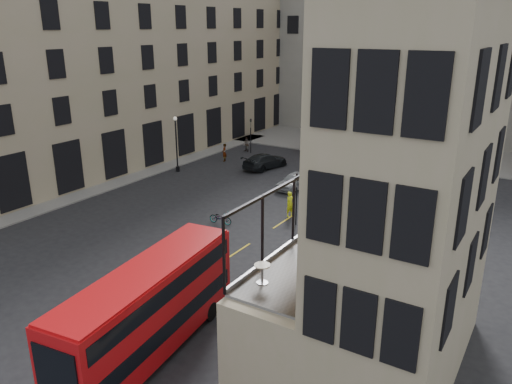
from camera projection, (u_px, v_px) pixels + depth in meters
The scene contains 31 objects.
ground at pixel (203, 305), 25.23m from camera, with size 140.00×140.00×0.00m, color black.
host_building_main at pixel (418, 192), 17.76m from camera, with size 7.26×11.40×15.10m.
host_frontage at pixel (322, 301), 21.26m from camera, with size 3.00×11.00×4.50m, color tan.
cafe_floor at pixel (325, 252), 20.53m from camera, with size 3.00×10.00×0.10m, color slate.
building_left at pixel (111, 46), 51.24m from camera, with size 14.60×50.60×22.00m.
gateway at pixel (401, 59), 63.37m from camera, with size 35.00×10.60×18.00m.
pavement_far at pixel (361, 145), 58.80m from camera, with size 40.00×12.00×0.12m, color slate.
pavement_left at pixel (93, 178), 45.91m from camera, with size 8.00×48.00×0.12m, color slate.
traffic_light_near at pixel (297, 192), 34.62m from camera, with size 0.16×0.20×3.80m.
traffic_light_far at pixel (251, 131), 54.52m from camera, with size 0.16×0.20×3.80m.
street_lamp_a at pixel (177, 147), 47.49m from camera, with size 0.36×0.36×5.33m.
street_lamp_b at pixel (349, 131), 54.84m from camera, with size 0.36×0.36×5.33m.
bus_near at pixel (149, 306), 20.88m from camera, with size 3.52×10.29×4.03m.
bus_far at pixel (336, 128), 57.02m from camera, with size 2.79×10.30×4.07m.
car_a at pixel (295, 181), 42.99m from camera, with size 1.65×4.11×1.40m, color gray.
car_b at pixel (357, 160), 49.15m from camera, with size 1.71×4.91×1.62m, color #B00A17.
car_c at pixel (265, 161), 49.08m from camera, with size 2.08×5.11×1.48m, color black.
bicycle at pixel (220, 218), 35.40m from camera, with size 0.61×1.75×0.92m, color gray.
cyclist at pixel (290, 204), 36.61m from camera, with size 0.70×0.46×1.91m, color yellow.
pedestrian_a at pixel (246, 144), 55.51m from camera, with size 0.81×0.63×1.66m, color gray.
pedestrian_b at pixel (353, 133), 60.96m from camera, with size 1.16×0.67×1.79m, color gray.
pedestrian_c at pixel (423, 141), 56.78m from camera, with size 1.07×0.44×1.82m, color gray.
pedestrian_d at pixel (431, 153), 51.78m from camera, with size 0.77×0.50×1.57m, color gray.
pedestrian_e at pixel (224, 153), 51.59m from camera, with size 0.67×0.44×1.84m, color gray.
cafe_table_near at pixel (262, 271), 17.84m from camera, with size 0.59×0.59×0.74m.
cafe_table_mid at pixel (311, 238), 20.62m from camera, with size 0.56×0.56×0.70m.
cafe_table_far at pixel (343, 215), 22.97m from camera, with size 0.63×0.63×0.79m.
cafe_chair_a at pixel (312, 278), 17.81m from camera, with size 0.43×0.43×0.82m.
cafe_chair_b at pixel (343, 260), 19.23m from camera, with size 0.49×0.49×0.83m.
cafe_chair_c at pixel (348, 240), 21.05m from camera, with size 0.41×0.41×0.77m.
cafe_chair_d at pixel (378, 226), 22.53m from camera, with size 0.46×0.46×0.77m.
Camera 1 is at (13.97, -17.34, 13.43)m, focal length 35.00 mm.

